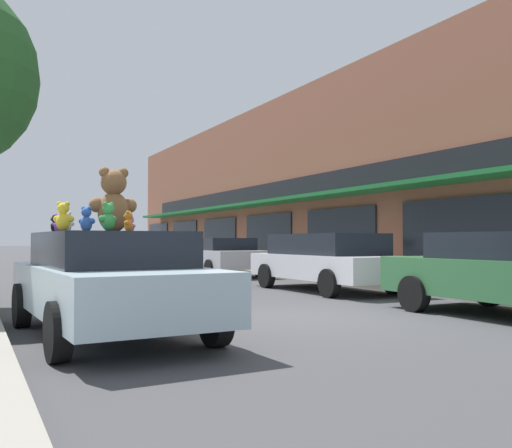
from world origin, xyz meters
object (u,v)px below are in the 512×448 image
object	(u,v)px
teddy_bear_giant	(114,201)
teddy_bear_black	(55,224)
plush_art_car	(109,280)
teddy_bear_pink	(131,225)
teddy_bear_orange	(128,222)
teddy_bear_yellow	(63,217)
teddy_bear_blue	(86,220)
parked_car_far_right	(218,255)
teddy_bear_green	(108,217)
parked_car_far_center	(326,260)
teddy_bear_purple	(59,224)
teddy_bear_white	(66,222)

from	to	relation	value
teddy_bear_giant	teddy_bear_black	distance (m)	0.98
plush_art_car	teddy_bear_giant	xyz separation A→B (m)	(0.11, 0.29, 1.07)
plush_art_car	teddy_bear_pink	world-z (taller)	teddy_bear_pink
teddy_bear_orange	plush_art_car	bearing A→B (deg)	-135.43
teddy_bear_giant	teddy_bear_yellow	size ratio (longest dim) A/B	2.50
teddy_bear_blue	parked_car_far_right	xyz separation A→B (m)	(6.67, 11.37, -0.79)
teddy_bear_pink	teddy_bear_yellow	xyz separation A→B (m)	(-1.01, -0.73, 0.07)
plush_art_car	teddy_bear_green	xyz separation A→B (m)	(-0.23, -0.96, 0.80)
teddy_bear_orange	parked_car_far_center	distance (m)	7.93
teddy_bear_orange	parked_car_far_center	size ratio (longest dim) A/B	0.06
teddy_bear_giant	teddy_bear_pink	world-z (taller)	teddy_bear_giant
teddy_bear_orange	teddy_bear_black	distance (m)	1.57
teddy_bear_pink	teddy_bear_purple	bearing A→B (deg)	38.96
teddy_bear_purple	teddy_bear_black	size ratio (longest dim) A/B	1.05
teddy_bear_yellow	teddy_bear_pink	bearing A→B (deg)	-110.40
teddy_bear_green	teddy_bear_black	size ratio (longest dim) A/B	1.33
teddy_bear_green	teddy_bear_giant	bearing A→B (deg)	-132.81
teddy_bear_white	parked_car_far_center	bearing A→B (deg)	-132.63
teddy_bear_giant	teddy_bear_orange	xyz separation A→B (m)	(0.01, -0.79, -0.31)
teddy_bear_giant	teddy_bear_yellow	bearing A→B (deg)	46.48
teddy_bear_orange	teddy_bear_black	size ratio (longest dim) A/B	1.04
teddy_bear_pink	teddy_bear_orange	bearing A→B (deg)	140.09
teddy_bear_pink	parked_car_far_center	bearing A→B (deg)	-79.13
teddy_bear_yellow	teddy_bear_purple	bearing A→B (deg)	-61.23
plush_art_car	teddy_bear_blue	xyz separation A→B (m)	(-0.32, -0.13, 0.79)
teddy_bear_black	parked_car_far_right	bearing A→B (deg)	170.14
teddy_bear_giant	teddy_bear_green	xyz separation A→B (m)	(-0.34, -1.25, -0.27)
teddy_bear_green	teddy_bear_pink	bearing A→B (deg)	-142.71
teddy_bear_white	teddy_bear_blue	world-z (taller)	teddy_bear_blue
teddy_bear_black	parked_car_far_center	size ratio (longest dim) A/B	0.05
teddy_bear_black	teddy_bear_yellow	bearing A→B (deg)	20.91
parked_car_far_center	parked_car_far_right	bearing A→B (deg)	90.00
teddy_bear_orange	teddy_bear_purple	bearing A→B (deg)	-121.58
teddy_bear_giant	plush_art_car	bearing A→B (deg)	71.47
teddy_bear_green	teddy_bear_black	distance (m)	1.89
teddy_bear_pink	parked_car_far_center	world-z (taller)	teddy_bear_pink
plush_art_car	teddy_bear_white	world-z (taller)	teddy_bear_white
teddy_bear_yellow	parked_car_far_right	bearing A→B (deg)	-87.01
teddy_bear_giant	teddy_bear_white	distance (m)	0.70
teddy_bear_orange	parked_car_far_right	bearing A→B (deg)	-177.30
teddy_bear_orange	teddy_bear_black	bearing A→B (deg)	-122.65
teddy_bear_white	teddy_bear_orange	bearing A→B (deg)	138.22
teddy_bear_giant	teddy_bear_yellow	xyz separation A→B (m)	(-0.77, -0.73, -0.26)
teddy_bear_blue	teddy_bear_white	bearing A→B (deg)	-30.20
teddy_bear_orange	teddy_bear_blue	bearing A→B (deg)	-99.26
teddy_bear_pink	teddy_bear_green	world-z (taller)	teddy_bear_green
plush_art_car	teddy_bear_yellow	bearing A→B (deg)	-149.03
teddy_bear_giant	teddy_bear_purple	xyz separation A→B (m)	(-0.66, 0.48, -0.31)
teddy_bear_blue	parked_car_far_right	world-z (taller)	teddy_bear_blue
teddy_bear_blue	teddy_bear_black	xyz separation A→B (m)	(-0.26, 1.03, -0.04)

